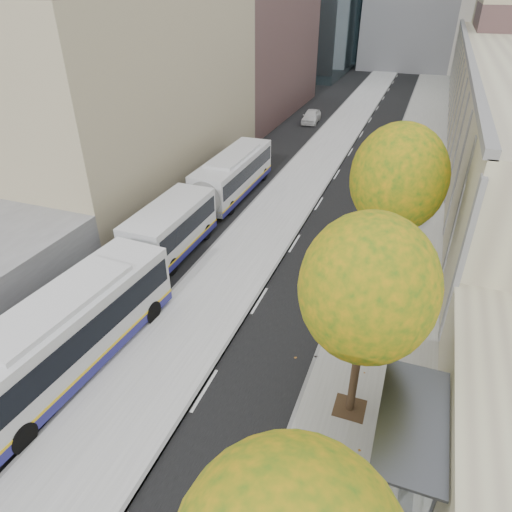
% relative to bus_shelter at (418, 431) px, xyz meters
% --- Properties ---
extents(bus_platform, '(4.25, 150.00, 0.15)m').
position_rel_bus_shelter_xyz_m(bus_platform, '(-9.56, 24.04, -2.11)').
color(bus_platform, '#A1A1A1').
rests_on(bus_platform, ground).
extents(sidewalk, '(4.75, 150.00, 0.08)m').
position_rel_bus_shelter_xyz_m(sidewalk, '(-1.56, 24.04, -2.15)').
color(sidewalk, gray).
rests_on(sidewalk, ground).
extents(bus_shelter, '(1.90, 4.40, 2.53)m').
position_rel_bus_shelter_xyz_m(bus_shelter, '(0.00, 0.00, 0.00)').
color(bus_shelter, '#383A3F').
rests_on(bus_shelter, sidewalk).
extents(tree_c, '(4.20, 4.20, 7.28)m').
position_rel_bus_shelter_xyz_m(tree_c, '(-2.09, 2.04, 3.06)').
color(tree_c, black).
rests_on(tree_c, sidewalk).
extents(tree_d, '(4.40, 4.40, 7.60)m').
position_rel_bus_shelter_xyz_m(tree_d, '(-2.09, 11.04, 3.28)').
color(tree_d, black).
rests_on(tree_d, sidewalk).
extents(bus_far, '(2.50, 16.73, 2.79)m').
position_rel_bus_shelter_xyz_m(bus_far, '(-13.51, 14.81, -0.66)').
color(bus_far, silver).
rests_on(bus_far, ground).
extents(distant_car, '(1.86, 4.14, 1.38)m').
position_rel_bus_shelter_xyz_m(distant_car, '(-13.25, 39.65, -1.50)').
color(distant_car, silver).
rests_on(distant_car, ground).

